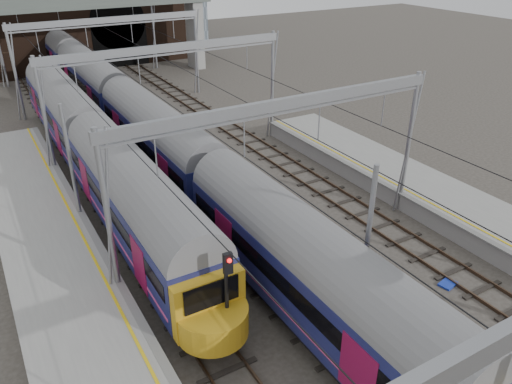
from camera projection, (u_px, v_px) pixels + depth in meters
ground at (392, 349)px, 19.17m from camera, size 160.00×160.00×0.00m
tracks at (219, 193)px, 30.68m from camera, size 14.40×80.00×0.22m
overhead_line at (171, 65)px, 32.65m from camera, size 16.80×80.00×8.00m
retaining_wall at (86, 31)px, 57.67m from camera, size 28.00×2.75×9.00m
overbridge at (81, 11)px, 51.14m from camera, size 28.00×3.00×9.25m
train_main at (121, 105)px, 38.31m from camera, size 2.86×66.19×4.90m
train_second at (93, 147)px, 30.70m from camera, size 2.90×33.50×4.95m
signal_near_left at (227, 291)px, 17.72m from camera, size 0.33×0.46×4.59m
equip_cover_a at (333, 272)px, 23.47m from camera, size 0.87×0.65×0.10m
equip_cover_b at (357, 351)px, 19.00m from camera, size 1.02×0.79×0.11m
equip_cover_c at (448, 284)px, 22.68m from camera, size 0.92×0.73×0.10m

